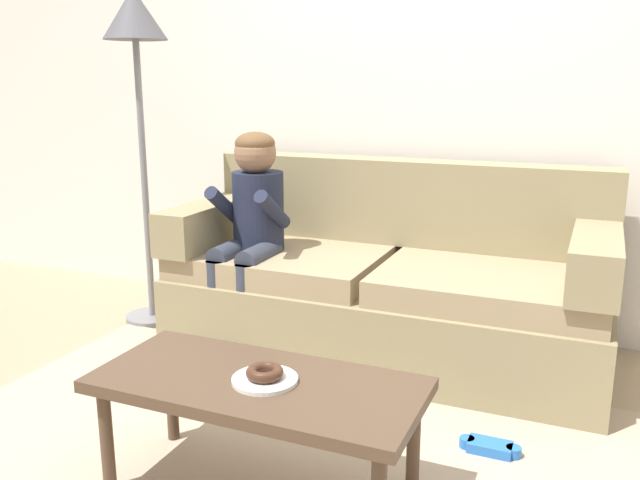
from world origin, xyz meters
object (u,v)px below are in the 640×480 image
coffee_table (258,393)px  couch (387,286)px  donut (265,372)px  person_child (251,219)px  floor_lamp (136,50)px  toy_controller (490,448)px

coffee_table → couch: bearing=89.7°
couch → coffee_table: (-0.01, -1.35, 0.03)m
couch → donut: couch is taller
coffee_table → donut: donut is taller
person_child → floor_lamp: size_ratio=0.61×
couch → person_child: size_ratio=1.91×
person_child → couch: bearing=17.7°
couch → floor_lamp: floor_lamp is taller
couch → toy_controller: size_ratio=9.31×
floor_lamp → person_child: bearing=-8.2°
floor_lamp → toy_controller: bearing=-18.8°
couch → toy_controller: bearing=-50.3°
donut → floor_lamp: floor_lamp is taller
couch → donut: (0.02, -1.35, 0.11)m
coffee_table → donut: bearing=-11.8°
donut → toy_controller: size_ratio=0.53×
donut → floor_lamp: size_ratio=0.07×
donut → floor_lamp: bearing=138.2°
couch → donut: size_ratio=17.54×
couch → person_child: bearing=-162.3°
coffee_table → toy_controller: bearing=40.0°
coffee_table → donut: size_ratio=8.82×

